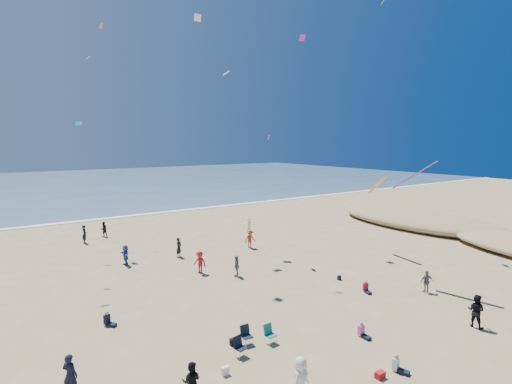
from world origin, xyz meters
TOP-DOWN VIEW (x-y plane):
  - ocean at (0.00, 95.00)m, footprint 220.00×100.00m
  - surf_line at (0.00, 45.00)m, footprint 220.00×1.20m
  - standing_flyers at (3.70, 13.50)m, footprint 29.29×38.75m
  - seated_group at (0.22, 7.38)m, footprint 24.97×16.48m
  - chair_cluster at (-0.17, 5.15)m, footprint 2.67×1.47m
  - white_tote at (-2.55, 3.93)m, footprint 0.35×0.20m
  - black_backpack at (-0.88, 5.98)m, footprint 0.30×0.22m
  - cooler at (3.01, -0.26)m, footprint 0.45×0.30m
  - navy_bag at (10.99, 9.72)m, footprint 0.28×0.18m
  - kites_aloft at (7.93, 12.97)m, footprint 43.69×43.23m

SIDE VIEW (x-z plane):
  - ocean at x=0.00m, z-range 0.00..0.06m
  - surf_line at x=0.00m, z-range 0.00..0.08m
  - cooler at x=3.01m, z-range 0.00..0.30m
  - navy_bag at x=10.99m, z-range 0.00..0.34m
  - black_backpack at x=-0.88m, z-range 0.00..0.38m
  - white_tote at x=-2.55m, z-range 0.00..0.40m
  - seated_group at x=0.22m, z-range 0.00..0.84m
  - chair_cluster at x=-0.17m, z-range 0.00..1.00m
  - standing_flyers at x=3.70m, z-range -0.08..1.83m
  - kites_aloft at x=7.93m, z-range 1.85..26.26m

